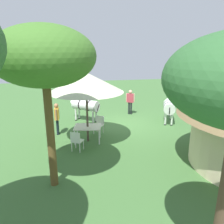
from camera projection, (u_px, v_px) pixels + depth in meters
ground_plane at (123, 125)px, 12.82m from camera, size 36.00×36.00×0.00m
shade_umbrella at (86, 82)px, 9.77m from camera, size 3.38×3.38×3.27m
patio_dining_table at (88, 128)px, 10.38m from camera, size 1.39×1.15×0.74m
patio_chair_west_end at (99, 123)px, 11.42m from camera, size 0.60×0.60×0.90m
patio_chair_near_lawn at (76, 140)px, 9.37m from camera, size 0.59×0.58×0.90m
guest_beside_umbrella at (57, 116)px, 11.11m from camera, size 0.23×0.59×1.64m
standing_watcher at (130, 100)px, 14.58m from camera, size 0.52×0.40×1.64m
zebra_nearest_camera at (169, 107)px, 13.01m from camera, size 1.18×2.00×1.50m
zebra_by_umbrella at (85, 105)px, 13.16m from camera, size 1.90×1.65×1.53m
acacia_tree_right_background at (44, 57)px, 6.08m from camera, size 2.90×2.90×4.94m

